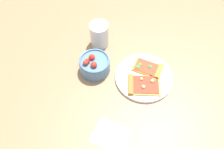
# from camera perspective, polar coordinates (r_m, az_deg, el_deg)

# --- Properties ---
(ground_plane) EXTENTS (2.40, 2.40, 0.00)m
(ground_plane) POSITION_cam_1_polar(r_m,az_deg,el_deg) (0.97, 4.85, -1.82)
(ground_plane) COLOR #93704C
(ground_plane) RESTS_ON ground
(plate) EXTENTS (0.24, 0.24, 0.01)m
(plate) POSITION_cam_1_polar(r_m,az_deg,el_deg) (0.98, 7.73, -0.62)
(plate) COLOR white
(plate) RESTS_ON ground_plane
(pizza_slice_near) EXTENTS (0.12, 0.15, 0.02)m
(pizza_slice_near) POSITION_cam_1_polar(r_m,az_deg,el_deg) (0.94, 7.34, -2.53)
(pizza_slice_near) COLOR #E5B256
(pizza_slice_near) RESTS_ON plate
(pizza_slice_far) EXTENTS (0.09, 0.13, 0.02)m
(pizza_slice_far) POSITION_cam_1_polar(r_m,az_deg,el_deg) (0.99, 9.20, 1.39)
(pizza_slice_far) COLOR gold
(pizza_slice_far) RESTS_ON plate
(salad_bowl) EXTENTS (0.13, 0.13, 0.08)m
(salad_bowl) POSITION_cam_1_polar(r_m,az_deg,el_deg) (0.97, -4.27, 2.40)
(salad_bowl) COLOR #4C7299
(salad_bowl) RESTS_ON ground_plane
(soda_glass) EXTENTS (0.08, 0.08, 0.11)m
(soda_glass) POSITION_cam_1_polar(r_m,az_deg,el_deg) (1.06, -3.07, 9.44)
(soda_glass) COLOR silver
(soda_glass) RESTS_ON ground_plane
(paper_napkin) EXTENTS (0.12, 0.14, 0.00)m
(paper_napkin) POSITION_cam_1_polar(r_m,az_deg,el_deg) (0.86, -0.28, -14.61)
(paper_napkin) COLOR white
(paper_napkin) RESTS_ON ground_plane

